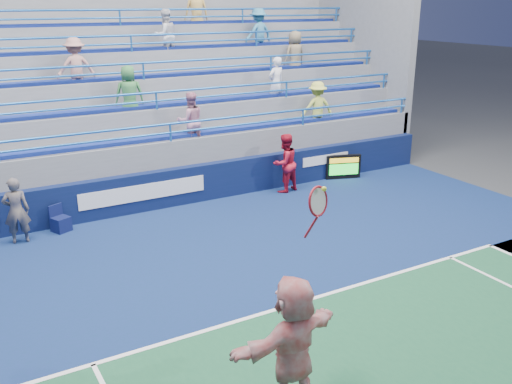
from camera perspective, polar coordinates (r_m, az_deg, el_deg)
ground at (r=11.43m, az=4.66°, el=-10.96°), size 120.00×120.00×0.00m
sponsor_wall at (r=16.52m, az=-8.03°, el=0.51°), size 18.00×0.32×1.10m
bleacher_stand at (r=19.71m, az=-12.33°, el=6.22°), size 18.00×5.60×6.13m
serve_speed_board at (r=19.07m, az=8.72°, el=2.49°), size 1.16×0.48×0.81m
judge_chair at (r=15.42m, az=-18.93°, el=-2.97°), size 0.52×0.54×0.70m
tennis_player at (r=8.32m, az=3.70°, el=-14.89°), size 2.00×0.94×3.32m
line_judge at (r=14.86m, az=-22.84°, el=-1.74°), size 0.65×0.47×1.66m
ball_girl at (r=17.46m, az=2.90°, el=2.90°), size 1.01×0.86×1.82m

